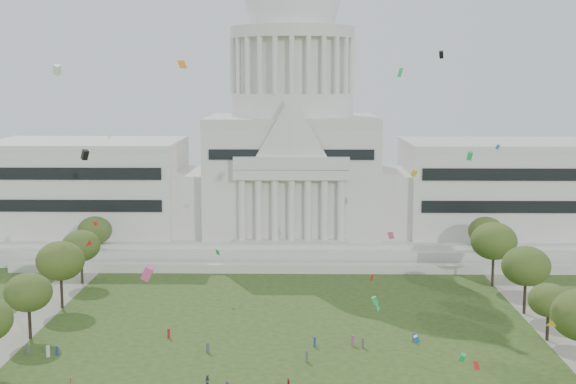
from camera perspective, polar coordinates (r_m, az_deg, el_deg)
name	(u,v)px	position (r m, az deg, el deg)	size (l,w,h in m)	color
capitol	(292,162)	(212.65, 0.30, 2.17)	(160.00, 64.50, 91.30)	beige
row_tree_l_3	(28,292)	(144.38, -17.98, -6.80)	(8.12, 8.12, 11.55)	black
row_tree_r_3	(549,300)	(143.84, 18.06, -7.33)	(7.01, 7.01, 9.98)	black
row_tree_l_4	(60,261)	(161.18, -15.88, -4.73)	(9.29, 9.29, 13.21)	black
row_tree_r_4	(526,266)	(157.86, 16.57, -5.07)	(9.19, 9.19, 13.06)	black
row_tree_l_5	(81,246)	(179.14, -14.51, -3.72)	(8.33, 8.33, 11.85)	black
row_tree_r_5	(494,241)	(176.46, 14.43, -3.40)	(9.82, 9.82, 13.96)	black
row_tree_l_6	(95,230)	(196.75, -13.58, -2.68)	(8.19, 8.19, 11.64)	black
row_tree_r_6	(486,232)	(194.42, 13.90, -2.75)	(8.42, 8.42, 11.97)	black
person_4	(288,384)	(118.51, 0.03, -13.48)	(0.93, 0.51, 1.58)	#B21E1E
person_8	(207,381)	(120.00, -5.75, -13.20)	(0.84, 0.52, 1.73)	#4C4C51
distant_crowd	(191,374)	(122.71, -6.89, -12.73)	(64.07, 41.92, 1.94)	navy
kite_swarm	(306,202)	(107.29, 1.30, -0.73)	(87.51, 104.29, 58.15)	blue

